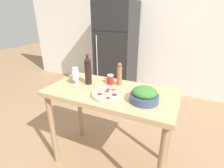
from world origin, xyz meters
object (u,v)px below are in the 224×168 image
at_px(wine_glass_near, 76,76).
at_px(pepper_mill, 119,74).
at_px(wine_glass_far, 75,72).
at_px(refrigerator, 116,50).
at_px(wine_bottle, 88,70).
at_px(salad_bowl, 144,95).
at_px(salt_canister, 110,79).
at_px(homemade_pizza, 108,94).

height_order(wine_glass_near, pepper_mill, pepper_mill).
bearing_deg(wine_glass_far, refrigerator, 98.92).
bearing_deg(wine_bottle, wine_glass_far, 173.96).
relative_size(pepper_mill, salad_bowl, 0.96).
bearing_deg(wine_glass_far, salad_bowl, -10.80).
relative_size(wine_glass_far, salt_canister, 1.43).
relative_size(wine_glass_near, wine_glass_far, 1.00).
height_order(refrigerator, homemade_pizza, refrigerator).
relative_size(homemade_pizza, salt_canister, 2.93).
bearing_deg(salad_bowl, wine_glass_far, 169.20).
height_order(refrigerator, wine_glass_near, refrigerator).
bearing_deg(homemade_pizza, wine_glass_far, 159.21).
bearing_deg(wine_bottle, homemade_pizza, -28.17).
xyz_separation_m(salad_bowl, salt_canister, (-0.43, 0.23, -0.01)).
bearing_deg(wine_glass_near, wine_bottle, 37.99).
height_order(refrigerator, salt_canister, refrigerator).
height_order(refrigerator, salad_bowl, refrigerator).
distance_m(refrigerator, wine_glass_far, 1.77).
distance_m(pepper_mill, salad_bowl, 0.42).
relative_size(wine_bottle, wine_glass_near, 2.15).
relative_size(refrigerator, wine_bottle, 5.67).
xyz_separation_m(wine_glass_far, salad_bowl, (0.82, -0.16, -0.04)).
xyz_separation_m(pepper_mill, salt_canister, (-0.09, -0.02, -0.06)).
xyz_separation_m(wine_glass_near, homemade_pizza, (0.41, -0.09, -0.09)).
distance_m(wine_glass_far, salad_bowl, 0.84).
height_order(pepper_mill, salad_bowl, pepper_mill).
height_order(wine_bottle, salt_canister, wine_bottle).
distance_m(wine_glass_near, homemade_pizza, 0.43).
bearing_deg(homemade_pizza, wine_glass_near, 168.39).
bearing_deg(wine_bottle, wine_glass_near, -142.01).
distance_m(pepper_mill, salt_canister, 0.12).
xyz_separation_m(wine_bottle, wine_glass_far, (-0.18, 0.02, -0.05)).
bearing_deg(pepper_mill, wine_glass_near, -155.08).
bearing_deg(pepper_mill, wine_glass_far, -169.30).
distance_m(refrigerator, wine_bottle, 1.83).
bearing_deg(homemade_pizza, pepper_mill, 90.44).
distance_m(wine_glass_far, homemade_pizza, 0.53).
height_order(wine_glass_near, salad_bowl, wine_glass_near).
distance_m(pepper_mill, homemade_pizza, 0.29).
xyz_separation_m(wine_bottle, salt_canister, (0.21, 0.09, -0.10)).
xyz_separation_m(refrigerator, homemade_pizza, (0.76, -1.93, 0.03)).
relative_size(wine_glass_near, pepper_mill, 0.62).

